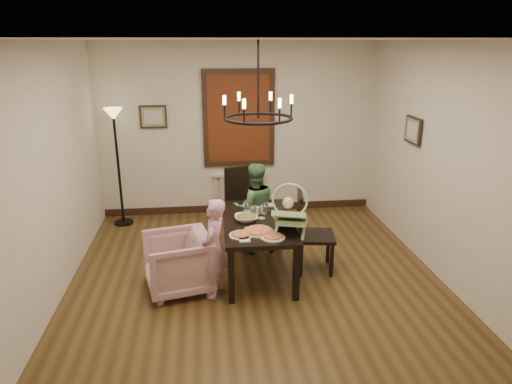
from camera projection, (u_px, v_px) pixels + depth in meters
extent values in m
cube|color=brown|center=(257.00, 283.00, 5.52)|extent=(4.50, 5.00, 0.01)
cube|color=white|center=(257.00, 39.00, 4.63)|extent=(4.50, 5.00, 0.01)
cube|color=beige|center=(239.00, 130.00, 7.43)|extent=(4.50, 0.01, 2.80)
cube|color=beige|center=(46.00, 179.00, 4.82)|extent=(0.01, 5.00, 2.80)
cube|color=beige|center=(448.00, 166.00, 5.33)|extent=(0.01, 5.00, 2.80)
cube|color=black|center=(258.00, 222.00, 5.58)|extent=(0.88, 1.52, 0.05)
cube|color=black|center=(231.00, 276.00, 5.01)|extent=(0.07, 0.07, 0.65)
cube|color=black|center=(227.00, 228.00, 6.31)|extent=(0.07, 0.07, 0.65)
cube|color=black|center=(296.00, 273.00, 5.07)|extent=(0.07, 0.07, 0.65)
cube|color=black|center=(279.00, 226.00, 6.37)|extent=(0.07, 0.07, 0.65)
imported|color=#C9999A|center=(178.00, 263.00, 5.29)|extent=(0.89, 0.88, 0.68)
imported|color=#DA9ABA|center=(214.00, 256.00, 5.14)|extent=(0.32, 0.40, 0.96)
imported|color=#4A7C4A|center=(254.00, 215.00, 6.22)|extent=(0.55, 0.45, 1.04)
imported|color=white|center=(246.00, 218.00, 5.53)|extent=(0.34, 0.34, 0.08)
cylinder|color=tan|center=(259.00, 231.00, 5.20)|extent=(0.33, 0.33, 0.04)
cylinder|color=silver|center=(253.00, 213.00, 5.61)|extent=(0.07, 0.07, 0.15)
cube|color=brown|center=(239.00, 118.00, 7.33)|extent=(1.00, 0.03, 1.40)
cube|color=black|center=(153.00, 117.00, 7.17)|extent=(0.42, 0.03, 0.36)
cube|color=black|center=(413.00, 130.00, 6.09)|extent=(0.03, 0.42, 0.36)
torus|color=black|center=(258.00, 118.00, 5.18)|extent=(0.80, 0.80, 0.04)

